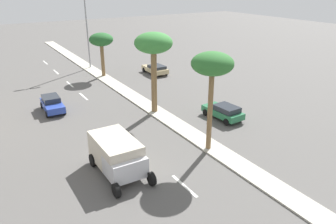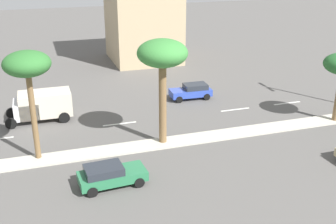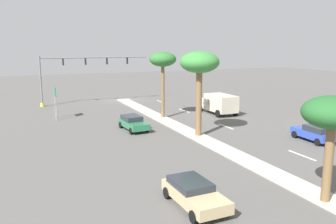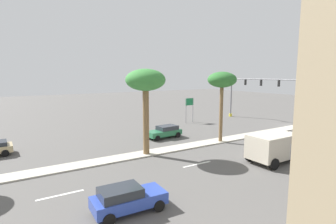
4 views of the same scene
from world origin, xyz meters
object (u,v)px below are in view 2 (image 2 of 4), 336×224
at_px(commercial_building, 143,13).
at_px(sedan_green_front, 110,175).
at_px(palm_tree_left, 162,57).
at_px(box_truck, 41,105).
at_px(sedan_blue_mid, 192,91).
at_px(palm_tree_far, 27,67).

xyz_separation_m(commercial_building, sedan_green_front, (29.47, -9.94, -5.21)).
distance_m(palm_tree_left, box_truck, 12.47).
bearing_deg(box_truck, sedan_blue_mid, 94.40).
bearing_deg(sedan_green_front, commercial_building, 161.36).
relative_size(commercial_building, palm_tree_far, 1.58).
distance_m(commercial_building, palm_tree_left, 25.23).
height_order(commercial_building, sedan_green_front, commercial_building).
bearing_deg(sedan_blue_mid, box_truck, -85.60).
height_order(palm_tree_left, box_truck, palm_tree_left).
bearing_deg(sedan_blue_mid, palm_tree_left, -33.14).
bearing_deg(sedan_green_front, palm_tree_far, -140.56).
relative_size(palm_tree_far, sedan_green_front, 1.78).
relative_size(sedan_green_front, sedan_blue_mid, 1.05).
relative_size(sedan_green_front, box_truck, 0.78).
distance_m(commercial_building, sedan_green_front, 31.54).
height_order(sedan_blue_mid, box_truck, box_truck).
bearing_deg(palm_tree_far, commercial_building, 150.17).
bearing_deg(box_truck, palm_tree_left, 48.35).
relative_size(palm_tree_left, box_truck, 1.43).
distance_m(palm_tree_far, sedan_green_front, 8.72).
distance_m(sedan_green_front, sedan_blue_mid, 16.96).
height_order(commercial_building, box_truck, commercial_building).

